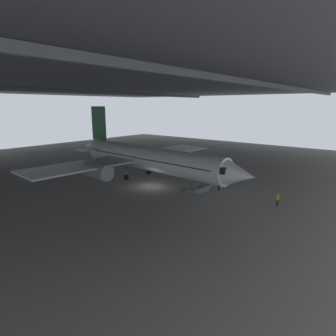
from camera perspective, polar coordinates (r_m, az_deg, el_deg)
name	(u,v)px	position (r m, az deg, el deg)	size (l,w,h in m)	color
ground_plane	(152,186)	(41.48, -3.27, -3.64)	(110.00, 110.00, 0.00)	gray
hangar_structure	(89,81)	(50.35, -15.66, 16.49)	(121.00, 99.00, 16.04)	#4C4F54
airplane_main	(146,158)	(44.49, -4.43, 1.99)	(34.92, 36.18, 11.34)	white
boarding_stairs	(200,186)	(39.03, 6.42, -3.62)	(4.24, 1.70, 4.63)	slate
crew_worker_near_nose	(278,199)	(35.33, 21.17, -5.82)	(0.53, 0.30, 1.62)	#232838
crew_worker_by_stairs	(219,184)	(39.66, 10.18, -3.23)	(0.36, 0.50, 1.58)	#232838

